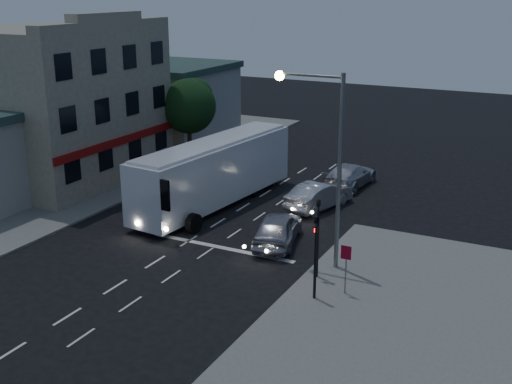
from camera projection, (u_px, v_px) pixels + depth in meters
The scene contains 15 objects.
ground at pixel (167, 255), 31.64m from camera, with size 120.00×120.00×0.00m, color black.
sidewalk_near at pixel (408, 360), 22.61m from camera, with size 12.00×24.00×0.12m, color slate.
sidewalk_far at pixel (76, 178), 44.02m from camera, with size 12.00×50.00×0.12m, color slate.
road_markings at pixel (223, 237), 33.89m from camera, with size 8.00×30.55×0.01m.
tour_bus at pixel (214, 171), 38.21m from camera, with size 3.94×13.13×3.96m.
car_suv at pixel (278, 228), 32.77m from camera, with size 1.96×4.86×1.66m, color #9E9EAB.
car_sedan_a at pixel (319, 195), 38.03m from camera, with size 1.68×4.82×1.59m, color silver.
car_sedan_b at pixel (350, 175), 42.18m from camera, with size 2.15×5.30×1.54m, color #BBBAC2.
traffic_signal_main at pixel (318, 229), 28.28m from camera, with size 0.25×0.35×4.10m.
traffic_signal_side at pixel (316, 247), 26.30m from camera, with size 0.18×0.15×4.10m.
regulatory_sign at pixel (346, 262), 26.93m from camera, with size 0.45×0.12×2.20m.
streetlight at pixel (326, 148), 28.58m from camera, with size 3.32×0.44×9.00m.
main_building at pixel (59, 103), 42.87m from camera, with size 10.12×12.00×11.00m.
low_building_north at pixel (168, 103), 53.40m from camera, with size 9.40×9.40×6.50m.
street_tree at pixel (189, 104), 46.55m from camera, with size 4.00×4.00×6.20m.
Camera 1 is at (17.15, -24.01, 12.62)m, focal length 45.00 mm.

